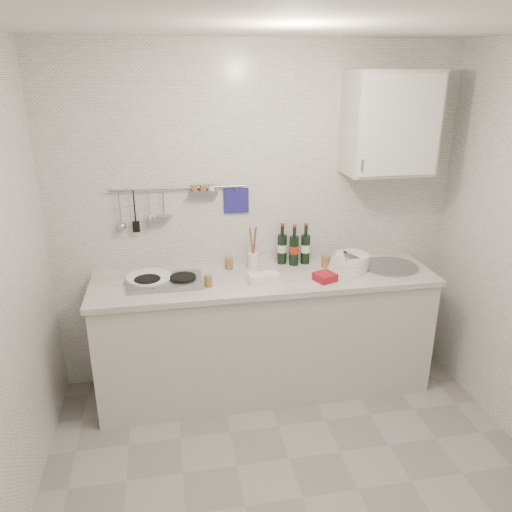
{
  "coord_description": "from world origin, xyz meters",
  "views": [
    {
      "loc": [
        -0.66,
        -2.1,
        2.29
      ],
      "look_at": [
        -0.1,
        0.9,
        1.15
      ],
      "focal_mm": 35.0,
      "sensor_mm": 36.0,
      "label": 1
    }
  ],
  "objects_px": {
    "plate_stack_sink": "(350,262)",
    "wine_bottles": "(294,244)",
    "wall_cabinet": "(390,123)",
    "utensil_crock": "(253,259)",
    "plate_stack_hob": "(148,279)"
  },
  "relations": [
    {
      "from": "wall_cabinet",
      "to": "wine_bottles",
      "type": "bearing_deg",
      "value": 172.24
    },
    {
      "from": "plate_stack_sink",
      "to": "wine_bottles",
      "type": "relative_size",
      "value": 1.03
    },
    {
      "from": "wine_bottles",
      "to": "utensil_crock",
      "type": "height_order",
      "value": "utensil_crock"
    },
    {
      "from": "wall_cabinet",
      "to": "wine_bottles",
      "type": "relative_size",
      "value": 2.26
    },
    {
      "from": "wall_cabinet",
      "to": "plate_stack_hob",
      "type": "xyz_separation_m",
      "value": [
        -1.72,
        -0.07,
        -1.01
      ]
    },
    {
      "from": "wall_cabinet",
      "to": "plate_stack_sink",
      "type": "relative_size",
      "value": 2.2
    },
    {
      "from": "wall_cabinet",
      "to": "plate_stack_sink",
      "type": "bearing_deg",
      "value": -159.59
    },
    {
      "from": "plate_stack_hob",
      "to": "plate_stack_sink",
      "type": "height_order",
      "value": "plate_stack_sink"
    },
    {
      "from": "wall_cabinet",
      "to": "wine_bottles",
      "type": "xyz_separation_m",
      "value": [
        -0.64,
        0.09,
        -0.87
      ]
    },
    {
      "from": "wall_cabinet",
      "to": "utensil_crock",
      "type": "height_order",
      "value": "wall_cabinet"
    },
    {
      "from": "plate_stack_hob",
      "to": "wine_bottles",
      "type": "relative_size",
      "value": 1.07
    },
    {
      "from": "plate_stack_hob",
      "to": "wine_bottles",
      "type": "distance_m",
      "value": 1.1
    },
    {
      "from": "wine_bottles",
      "to": "wall_cabinet",
      "type": "bearing_deg",
      "value": -7.76
    },
    {
      "from": "plate_stack_sink",
      "to": "utensil_crock",
      "type": "distance_m",
      "value": 0.71
    },
    {
      "from": "wall_cabinet",
      "to": "wine_bottles",
      "type": "distance_m",
      "value": 1.09
    }
  ]
}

